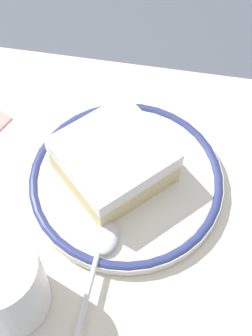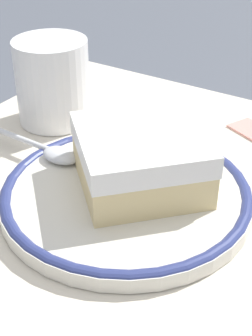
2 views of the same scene
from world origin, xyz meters
name	(u,v)px [view 2 (image 2 of 2)]	position (x,y,z in m)	size (l,w,h in m)	color
ground_plane	(112,186)	(0.00, 0.00, 0.00)	(2.40, 2.40, 0.00)	#4C515B
placemat	(112,185)	(0.00, 0.00, 0.00)	(0.45, 0.39, 0.00)	beige
plate	(126,194)	(-0.01, -0.02, 0.01)	(0.20, 0.20, 0.01)	silver
cake_slice	(140,159)	(0.00, -0.03, 0.04)	(0.14, 0.14, 0.05)	beige
spoon	(48,151)	(-0.01, 0.06, 0.02)	(0.03, 0.13, 0.01)	silver
cup	(53,87)	(0.07, 0.12, 0.04)	(0.07, 0.07, 0.08)	white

